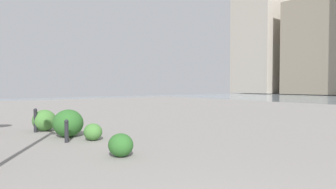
% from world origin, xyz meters
% --- Properties ---
extents(building_annex, '(13.49, 14.43, 23.54)m').
position_xyz_m(building_annex, '(26.10, -63.94, 10.74)').
color(building_annex, gray).
rests_on(building_annex, ground).
extents(building_highrise, '(11.26, 13.34, 32.90)m').
position_xyz_m(building_highrise, '(41.19, -62.56, 15.42)').
color(building_highrise, '#B2A899').
rests_on(building_highrise, ground).
extents(bollard_near, '(0.13, 0.13, 0.71)m').
position_xyz_m(bollard_near, '(7.37, -0.80, 0.37)').
color(bollard_near, '#232328').
rests_on(bollard_near, ground).
extents(bollard_mid, '(0.13, 0.13, 0.90)m').
position_xyz_m(bollard_mid, '(9.93, -0.42, 0.47)').
color(bollard_mid, '#232328').
rests_on(bollard_mid, ground).
extents(shrub_low, '(0.95, 0.86, 0.81)m').
position_xyz_m(shrub_low, '(10.09, -0.76, 0.41)').
color(shrub_low, '#477F38').
rests_on(shrub_low, ground).
extents(shrub_round, '(0.63, 0.57, 0.53)m').
position_xyz_m(shrub_round, '(7.22, -1.57, 0.27)').
color(shrub_round, '#477F38').
rests_on(shrub_round, ground).
extents(shrub_wide, '(1.09, 0.98, 0.93)m').
position_xyz_m(shrub_wide, '(8.30, -1.13, 0.46)').
color(shrub_wide, '#2D6628').
rests_on(shrub_wide, ground).
extents(shrub_tall, '(0.66, 0.60, 0.56)m').
position_xyz_m(shrub_tall, '(4.92, -1.37, 0.28)').
color(shrub_tall, '#2D6628').
rests_on(shrub_tall, ground).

